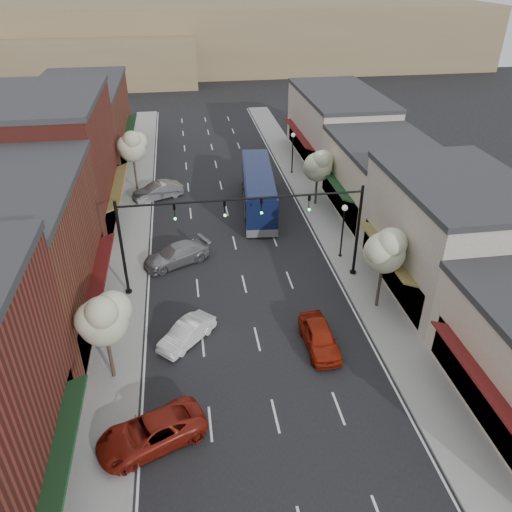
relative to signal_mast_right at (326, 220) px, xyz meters
name	(u,v)px	position (x,y,z in m)	size (l,w,h in m)	color
ground	(263,362)	(-5.62, -8.00, -4.62)	(160.00, 160.00, 0.00)	black
sidewalk_left	(132,224)	(-14.02, 10.50, -4.55)	(2.80, 73.00, 0.15)	gray
sidewalk_right	(320,211)	(2.78, 10.50, -4.55)	(2.80, 73.00, 0.15)	gray
curb_left	(149,223)	(-12.62, 10.50, -4.55)	(0.25, 73.00, 0.17)	gray
curb_right	(305,212)	(1.38, 10.50, -4.55)	(0.25, 73.00, 0.17)	gray
bldg_left_midnear	(9,258)	(-19.85, -2.00, 0.03)	(10.14, 14.10, 9.40)	brown
bldg_left_midfar	(52,163)	(-19.86, 12.00, 0.78)	(10.14, 14.10, 10.90)	maroon
bldg_left_far	(83,123)	(-19.84, 28.00, -0.46)	(10.14, 18.10, 8.40)	brown
bldg_right_midnear	(450,235)	(8.10, -2.00, -0.72)	(9.14, 12.10, 7.90)	#C1B3A5
bldg_right_midfar	(382,178)	(8.08, 10.00, -1.46)	(9.14, 12.10, 6.40)	beige
bldg_right_far	(337,127)	(8.09, 24.00, -0.96)	(9.14, 16.10, 7.40)	#C1B3A5
hill_far	(191,36)	(-5.62, 82.00, 1.38)	(120.00, 30.00, 12.00)	#7A6647
hill_near	(54,60)	(-30.62, 70.00, -0.62)	(50.00, 20.00, 8.00)	#7A6647
signal_mast_right	(326,220)	(0.00, 0.00, 0.00)	(8.22, 0.46, 7.00)	black
signal_mast_left	(157,232)	(-11.24, 0.00, 0.00)	(8.22, 0.46, 7.00)	black
tree_right_near	(386,249)	(2.73, -4.05, -0.17)	(2.85, 2.65, 5.95)	#47382B
tree_right_far	(318,165)	(2.73, 11.95, -0.63)	(2.85, 2.65, 5.43)	#47382B
tree_left_near	(103,318)	(-13.87, -8.05, -0.40)	(2.85, 2.65, 5.69)	#47382B
tree_left_far	(132,146)	(-13.87, 17.95, -0.02)	(2.85, 2.65, 6.13)	#47382B
lamp_post_near	(343,223)	(2.18, 2.50, -1.62)	(0.44, 0.44, 4.44)	black
lamp_post_far	(293,146)	(2.18, 20.00, -1.62)	(0.44, 0.44, 4.44)	black
coach_bus	(258,189)	(-2.71, 12.14, -2.72)	(3.76, 12.14, 3.65)	#0E163A
red_hatchback	(319,337)	(-2.10, -7.25, -3.87)	(1.79, 4.44, 1.51)	maroon
parked_car_a	(151,433)	(-11.73, -12.69, -3.90)	(2.39, 5.17, 1.44)	maroon
parked_car_b	(187,333)	(-9.82, -5.59, -3.97)	(1.39, 3.98, 1.31)	silver
parked_car_c	(176,254)	(-10.27, 3.59, -3.88)	(2.09, 5.14, 1.49)	gray
parked_car_e	(158,191)	(-11.82, 15.72, -3.84)	(1.65, 4.72, 1.56)	gray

